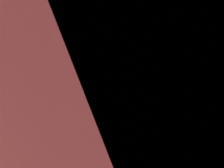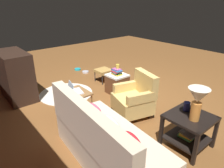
{
  "view_description": "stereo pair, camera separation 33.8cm",
  "coord_description": "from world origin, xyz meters",
  "px_view_note": "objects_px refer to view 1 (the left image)",
  "views": [
    {
      "loc": [
        -2.94,
        3.3,
        2.2
      ],
      "look_at": [
        -0.2,
        0.57,
        0.55
      ],
      "focal_mm": 32.65,
      "sensor_mm": 36.0,
      "label": 1
    },
    {
      "loc": [
        -3.17,
        3.05,
        2.2
      ],
      "look_at": [
        -0.2,
        0.57,
        0.55
      ],
      "focal_mm": 32.65,
      "sensor_mm": 36.0,
      "label": 2
    }
  ],
  "objects_px": {
    "small_vase": "(190,103)",
    "tv_cabinet": "(10,77)",
    "couch": "(116,142)",
    "television": "(8,74)",
    "wicker_hamper": "(114,84)",
    "tv_remote": "(114,72)",
    "pet_bowl_teal": "(71,70)",
    "table_lamp": "(202,96)",
    "ottoman": "(99,71)",
    "armchair": "(136,97)",
    "pet_bowl_steel": "(79,73)",
    "side_table": "(193,122)",
    "yellow_mug": "(115,66)",
    "book_stack_shelf": "(191,131)",
    "laptop_desk": "(77,96)",
    "laptop": "(75,91)",
    "book_stack_hamper": "(114,72)"
  },
  "relations": [
    {
      "from": "couch",
      "to": "television",
      "type": "distance_m",
      "value": 2.99
    },
    {
      "from": "television",
      "to": "wicker_hamper",
      "type": "bearing_deg",
      "value": -123.35
    },
    {
      "from": "table_lamp",
      "to": "tv_remote",
      "type": "distance_m",
      "value": 2.49
    },
    {
      "from": "small_vase",
      "to": "tv_cabinet",
      "type": "relative_size",
      "value": 0.13
    },
    {
      "from": "couch",
      "to": "laptop",
      "type": "height_order",
      "value": "couch"
    },
    {
      "from": "table_lamp",
      "to": "pet_bowl_teal",
      "type": "height_order",
      "value": "table_lamp"
    },
    {
      "from": "television",
      "to": "pet_bowl_teal",
      "type": "height_order",
      "value": "television"
    },
    {
      "from": "side_table",
      "to": "wicker_hamper",
      "type": "xyz_separation_m",
      "value": [
        2.21,
        -0.46,
        -0.12
      ]
    },
    {
      "from": "laptop_desk",
      "to": "couch",
      "type": "bearing_deg",
      "value": 165.23
    },
    {
      "from": "book_stack_shelf",
      "to": "laptop_desk",
      "type": "distance_m",
      "value": 2.15
    },
    {
      "from": "wicker_hamper",
      "to": "yellow_mug",
      "type": "relative_size",
      "value": 4.8
    },
    {
      "from": "couch",
      "to": "pet_bowl_steel",
      "type": "distance_m",
      "value": 3.87
    },
    {
      "from": "laptop",
      "to": "pet_bowl_steel",
      "type": "xyz_separation_m",
      "value": [
        1.95,
        -1.5,
        -0.5
      ]
    },
    {
      "from": "laptop_desk",
      "to": "pet_bowl_steel",
      "type": "distance_m",
      "value": 2.48
    },
    {
      "from": "small_vase",
      "to": "wicker_hamper",
      "type": "relative_size",
      "value": 0.3
    },
    {
      "from": "laptop",
      "to": "pet_bowl_steel",
      "type": "relative_size",
      "value": 1.86
    },
    {
      "from": "pet_bowl_steel",
      "to": "yellow_mug",
      "type": "bearing_deg",
      "value": 174.45
    },
    {
      "from": "armchair",
      "to": "wicker_hamper",
      "type": "height_order",
      "value": "armchair"
    },
    {
      "from": "pet_bowl_teal",
      "to": "pet_bowl_steel",
      "type": "bearing_deg",
      "value": -171.76
    },
    {
      "from": "book_stack_shelf",
      "to": "tv_remote",
      "type": "relative_size",
      "value": 1.62
    },
    {
      "from": "tv_remote",
      "to": "side_table",
      "type": "bearing_deg",
      "value": 160.48
    },
    {
      "from": "tv_cabinet",
      "to": "armchair",
      "type": "bearing_deg",
      "value": -146.05
    },
    {
      "from": "tv_cabinet",
      "to": "wicker_hamper",
      "type": "relative_size",
      "value": 2.29
    },
    {
      "from": "laptop",
      "to": "book_stack_hamper",
      "type": "height_order",
      "value": "laptop"
    },
    {
      "from": "small_vase",
      "to": "book_stack_shelf",
      "type": "height_order",
      "value": "small_vase"
    },
    {
      "from": "armchair",
      "to": "laptop_desk",
      "type": "xyz_separation_m",
      "value": [
        0.78,
        0.86,
        0.06
      ]
    },
    {
      "from": "yellow_mug",
      "to": "pet_bowl_teal",
      "type": "bearing_deg",
      "value": -3.02
    },
    {
      "from": "small_vase",
      "to": "yellow_mug",
      "type": "height_order",
      "value": "yellow_mug"
    },
    {
      "from": "armchair",
      "to": "pet_bowl_steel",
      "type": "height_order",
      "value": "armchair"
    },
    {
      "from": "table_lamp",
      "to": "television",
      "type": "bearing_deg",
      "value": 22.27
    },
    {
      "from": "book_stack_shelf",
      "to": "yellow_mug",
      "type": "bearing_deg",
      "value": -12.25
    },
    {
      "from": "table_lamp",
      "to": "ottoman",
      "type": "relative_size",
      "value": 1.25
    },
    {
      "from": "wicker_hamper",
      "to": "armchair",
      "type": "bearing_deg",
      "value": 158.03
    },
    {
      "from": "television",
      "to": "ottoman",
      "type": "distance_m",
      "value": 2.25
    },
    {
      "from": "tv_cabinet",
      "to": "pet_bowl_steel",
      "type": "height_order",
      "value": "tv_cabinet"
    },
    {
      "from": "tv_cabinet",
      "to": "pet_bowl_steel",
      "type": "xyz_separation_m",
      "value": [
        0.44,
        -2.15,
        -0.56
      ]
    },
    {
      "from": "armchair",
      "to": "tv_cabinet",
      "type": "distance_m",
      "value": 2.79
    },
    {
      "from": "laptop_desk",
      "to": "ottoman",
      "type": "height_order",
      "value": "laptop_desk"
    },
    {
      "from": "tv_remote",
      "to": "pet_bowl_teal",
      "type": "height_order",
      "value": "tv_remote"
    },
    {
      "from": "small_vase",
      "to": "yellow_mug",
      "type": "relative_size",
      "value": 1.44
    },
    {
      "from": "armchair",
      "to": "tv_remote",
      "type": "relative_size",
      "value": 5.44
    },
    {
      "from": "laptop",
      "to": "pet_bowl_teal",
      "type": "xyz_separation_m",
      "value": [
        2.34,
        -1.45,
        -0.5
      ]
    },
    {
      "from": "tv_cabinet",
      "to": "yellow_mug",
      "type": "distance_m",
      "value": 2.37
    },
    {
      "from": "tv_remote",
      "to": "pet_bowl_teal",
      "type": "distance_m",
      "value": 2.08
    },
    {
      "from": "table_lamp",
      "to": "laptop_desk",
      "type": "bearing_deg",
      "value": 20.13
    },
    {
      "from": "side_table",
      "to": "book_stack_shelf",
      "type": "height_order",
      "value": "side_table"
    },
    {
      "from": "laptop",
      "to": "television",
      "type": "bearing_deg",
      "value": 23.97
    },
    {
      "from": "yellow_mug",
      "to": "side_table",
      "type": "bearing_deg",
      "value": 167.6
    },
    {
      "from": "laptop",
      "to": "book_stack_hamper",
      "type": "relative_size",
      "value": 1.38
    },
    {
      "from": "laptop",
      "to": "yellow_mug",
      "type": "relative_size",
      "value": 3.72
    }
  ]
}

